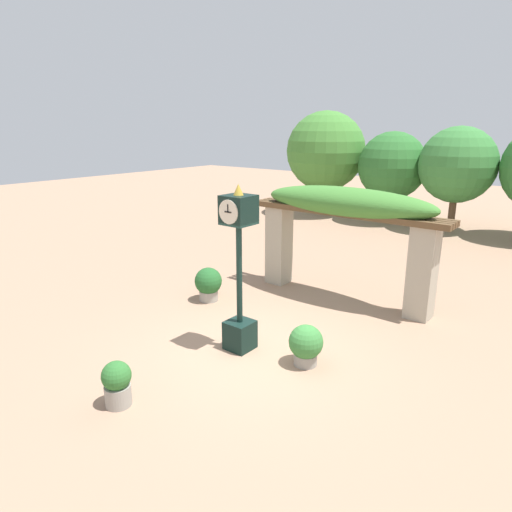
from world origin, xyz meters
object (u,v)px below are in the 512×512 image
pedestal_clock (239,270)px  potted_plant_far_left (208,283)px  potted_plant_near_left (117,383)px  potted_plant_near_right (306,344)px

pedestal_clock → potted_plant_far_left: size_ratio=3.80×
pedestal_clock → potted_plant_far_left: pedestal_clock is taller
potted_plant_near_left → potted_plant_far_left: size_ratio=0.88×
potted_plant_near_left → pedestal_clock: bearing=84.3°
potted_plant_near_left → potted_plant_far_left: potted_plant_far_left is taller
pedestal_clock → potted_plant_near_left: (-0.26, -2.59, -1.22)m
pedestal_clock → potted_plant_near_right: (1.33, 0.26, -1.20)m
potted_plant_near_left → potted_plant_far_left: (-1.97, 4.03, 0.07)m
pedestal_clock → potted_plant_near_left: bearing=-95.7°
pedestal_clock → potted_plant_near_right: pedestal_clock is taller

